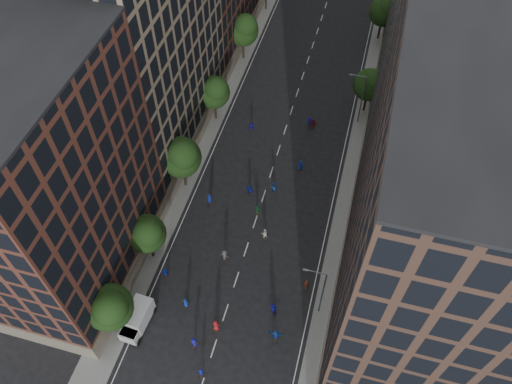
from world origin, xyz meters
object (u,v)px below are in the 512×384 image
streetlamp_near (321,291)px  skater_1 (201,372)px  streetlamp_far (361,97)px  skater_0 (186,303)px  cargo_van (137,319)px  skater_2 (274,308)px

streetlamp_near → skater_1: bearing=-135.3°
streetlamp_near → streetlamp_far: 33.00m
skater_0 → skater_1: 8.49m
cargo_van → skater_2: bearing=24.6°
streetlamp_near → cargo_van: streetlamp_near is taller
skater_0 → skater_2: 10.41m
skater_0 → skater_2: size_ratio=0.81×
streetlamp_far → skater_2: 35.02m
skater_2 → skater_0: bearing=31.6°
cargo_van → skater_1: (8.91, -3.69, -0.57)m
streetlamp_far → cargo_van: (-19.66, -39.95, -3.76)m
streetlamp_near → streetlamp_far: same height
skater_1 → streetlamp_far: bearing=-120.7°
cargo_van → skater_0: cargo_van is taller
skater_0 → streetlamp_near: bearing=-159.1°
skater_2 → streetlamp_near: bearing=-143.3°
skater_0 → skater_1: size_ratio=0.93×
streetlamp_far → skater_2: streetlamp_far is taller
cargo_van → skater_0: (4.51, 3.57, -0.63)m
cargo_van → skater_0: 5.79m
streetlamp_far → skater_1: (-10.75, -43.64, -4.34)m
skater_0 → skater_1: bearing=129.5°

